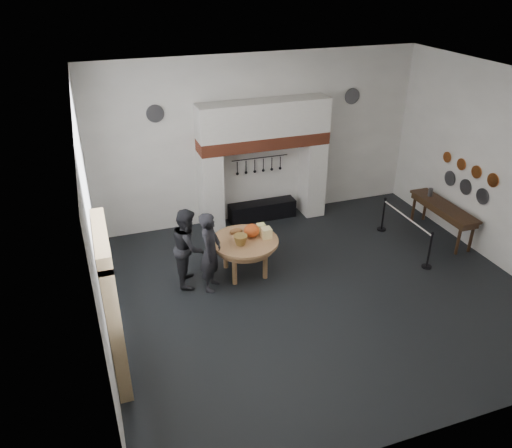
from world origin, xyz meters
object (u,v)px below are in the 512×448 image
object	(u,v)px
work_table	(245,241)
barrier_post_far	(383,215)
side_table	(444,206)
visitor_far	(188,247)
barrier_post_near	(429,251)
visitor_near	(211,252)
iron_range	(262,210)

from	to	relation	value
work_table	barrier_post_far	world-z (taller)	barrier_post_far
side_table	visitor_far	bearing A→B (deg)	179.39
work_table	visitor_far	size ratio (longest dim) A/B	0.85
visitor_far	side_table	distance (m)	6.71
work_table	barrier_post_near	bearing A→B (deg)	-16.23
visitor_near	visitor_far	distance (m)	0.57
visitor_far	barrier_post_near	bearing A→B (deg)	-88.79
visitor_far	barrier_post_far	xyz separation A→B (m)	(5.45, 0.72, -0.46)
visitor_near	side_table	bearing A→B (deg)	-56.88
barrier_post_near	barrier_post_far	bearing A→B (deg)	90.00
work_table	side_table	size ratio (longest dim) A/B	0.70
iron_range	work_table	distance (m)	2.89
iron_range	work_table	world-z (taller)	work_table
side_table	work_table	bearing A→B (deg)	179.98
iron_range	work_table	size ratio (longest dim) A/B	1.23
visitor_near	barrier_post_far	bearing A→B (deg)	-47.40
barrier_post_near	visitor_near	bearing A→B (deg)	170.08
side_table	barrier_post_far	size ratio (longest dim) A/B	2.44
barrier_post_near	side_table	bearing A→B (deg)	44.01
visitor_near	side_table	distance (m)	6.32
side_table	iron_range	bearing A→B (deg)	148.64
work_table	visitor_near	distance (m)	0.95
iron_range	visitor_far	xyz separation A→B (m)	(-2.61, -2.43, 0.66)
visitor_far	barrier_post_far	world-z (taller)	visitor_far
work_table	visitor_far	distance (m)	1.29
side_table	barrier_post_near	bearing A→B (deg)	-135.99
visitor_near	visitor_far	size ratio (longest dim) A/B	1.02
visitor_far	barrier_post_near	distance (m)	5.62
barrier_post_near	barrier_post_far	world-z (taller)	same
visitor_near	iron_range	bearing A→B (deg)	-7.84
iron_range	visitor_near	size ratio (longest dim) A/B	1.03
iron_range	barrier_post_far	bearing A→B (deg)	-31.01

